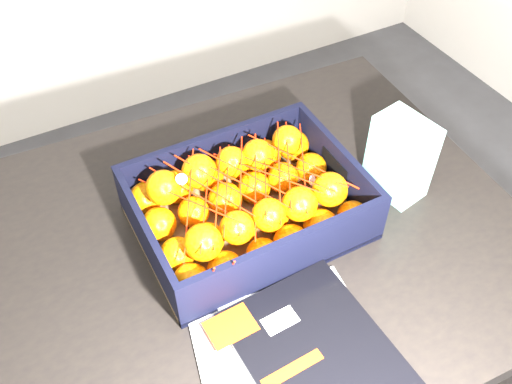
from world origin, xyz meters
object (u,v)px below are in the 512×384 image
magazine_stack (303,365)px  produce_crate (248,211)px  retail_carton (400,157)px  table (199,286)px

magazine_stack → produce_crate: bearing=78.4°
retail_carton → table: bearing=165.0°
magazine_stack → retail_carton: 0.43m
table → produce_crate: bearing=10.7°
magazine_stack → retail_carton: size_ratio=1.96×
table → magazine_stack: (0.06, -0.27, 0.11)m
table → produce_crate: produce_crate is taller
table → magazine_stack: 0.29m
table → produce_crate: size_ratio=3.18×
magazine_stack → retail_carton: bearing=34.2°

